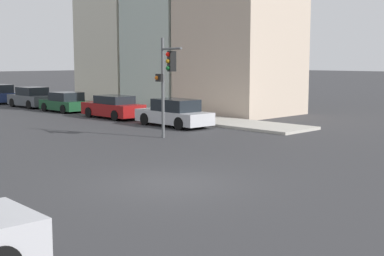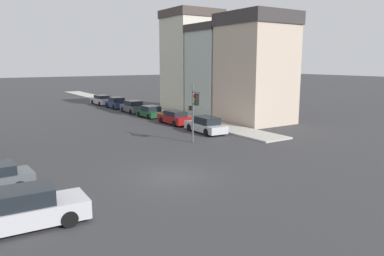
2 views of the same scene
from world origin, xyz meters
name	(u,v)px [view 2 (image 2 of 2)]	position (x,y,z in m)	size (l,w,h in m)	color
ground_plane	(174,177)	(0.00, 0.00, 0.00)	(300.00, 300.00, 0.00)	#333335
sidewalk_strip	(129,105)	(12.07, 33.50, 0.07)	(3.07, 60.00, 0.15)	#ADA89E
rowhouse_backdrop	(220,66)	(17.12, 18.17, 5.88)	(7.29, 18.97, 12.91)	#BCA893
traffic_signal	(194,106)	(5.77, 6.63, 2.99)	(0.55, 1.90, 4.56)	#515456
crossing_car_1	(24,209)	(-8.15, -2.45, 0.74)	(4.70, 2.12, 1.57)	#B7B7BC
parked_car_0	(206,125)	(9.15, 9.81, 0.69)	(2.00, 4.73, 1.48)	#B7B7BC
parked_car_1	(175,118)	(9.21, 15.44, 0.67)	(1.86, 4.49, 1.40)	maroon
parked_car_2	(151,112)	(9.32, 21.11, 0.64)	(2.06, 3.88, 1.36)	#194728
parked_car_3	(133,107)	(9.34, 25.99, 0.72)	(1.97, 4.20, 1.54)	#4C5156
parked_car_4	(116,103)	(9.30, 31.48, 0.72)	(1.94, 4.17, 1.54)	navy
parked_car_5	(102,100)	(9.13, 36.75, 0.70)	(2.07, 4.79, 1.44)	#B7B7BC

